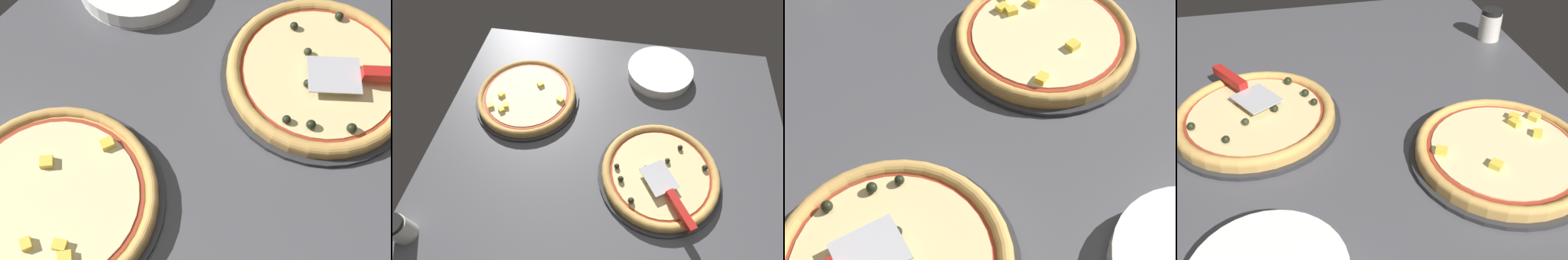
% 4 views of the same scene
% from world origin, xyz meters
% --- Properties ---
extents(ground_plane, '(1.26, 1.17, 0.04)m').
position_xyz_m(ground_plane, '(0.00, 0.00, -0.02)').
color(ground_plane, '#4C4C51').
extents(pizza_pan_back, '(0.37, 0.37, 0.01)m').
position_xyz_m(pizza_pan_back, '(0.25, 0.32, 0.01)').
color(pizza_pan_back, '#2D2D30').
rests_on(pizza_pan_back, ground_plane).
extents(pizza_back, '(0.35, 0.35, 0.04)m').
position_xyz_m(pizza_back, '(0.25, 0.32, 0.02)').
color(pizza_back, tan).
rests_on(pizza_back, pizza_pan_back).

